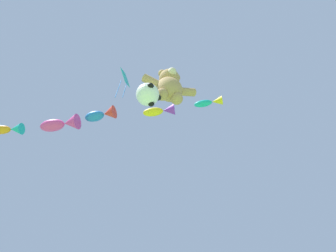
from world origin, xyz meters
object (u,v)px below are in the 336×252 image
object	(u,v)px
soccer_ball_kite	(148,95)
fish_kite_goldfin	(161,111)
fish_kite_tangerine	(8,129)
diamond_kite	(125,80)
teddy_bear_kite	(169,86)
fish_kite_magenta	(62,124)
fish_kite_cobalt	(102,115)
fish_kite_teal	(210,102)

from	to	relation	value
soccer_ball_kite	fish_kite_goldfin	size ratio (longest dim) A/B	0.52
fish_kite_tangerine	diamond_kite	xyz separation A→B (m)	(5.37, -4.32, 1.11)
teddy_bear_kite	fish_kite_magenta	xyz separation A→B (m)	(-4.39, 4.77, 1.97)
soccer_ball_kite	fish_kite_goldfin	bearing A→B (deg)	65.48
fish_kite_cobalt	fish_kite_teal	bearing A→B (deg)	-26.13
fish_kite_goldfin	fish_kite_cobalt	bearing A→B (deg)	156.63
soccer_ball_kite	fish_kite_goldfin	world-z (taller)	fish_kite_goldfin
fish_kite_magenta	diamond_kite	distance (m)	4.05
teddy_bear_kite	fish_kite_tangerine	distance (m)	9.82
fish_kite_goldfin	fish_kite_cobalt	distance (m)	3.16
soccer_ball_kite	fish_kite_teal	world-z (taller)	fish_kite_teal
fish_kite_cobalt	fish_kite_magenta	distance (m)	2.15
soccer_ball_kite	fish_kite_cobalt	size ratio (longest dim) A/B	0.51
fish_kite_teal	fish_kite_tangerine	size ratio (longest dim) A/B	0.78
fish_kite_goldfin	diamond_kite	distance (m)	2.56
soccer_ball_kite	fish_kite_tangerine	distance (m)	9.70
teddy_bear_kite	fish_kite_cobalt	xyz separation A→B (m)	(-2.52, 3.80, 2.35)
fish_kite_magenta	diamond_kite	bearing A→B (deg)	-47.77
fish_kite_teal	fish_kite_magenta	size ratio (longest dim) A/B	0.66
fish_kite_goldfin	fish_kite_tangerine	bearing A→B (deg)	153.85
teddy_bear_kite	fish_kite_cobalt	world-z (taller)	fish_kite_cobalt
soccer_ball_kite	diamond_kite	xyz separation A→B (m)	(-1.03, 2.02, 4.72)
teddy_bear_kite	fish_kite_tangerine	bearing A→B (deg)	138.97
soccer_ball_kite	fish_kite_magenta	bearing A→B (deg)	126.52
fish_kite_cobalt	fish_kite_tangerine	size ratio (longest dim) A/B	0.95
fish_kite_cobalt	fish_kite_magenta	world-z (taller)	fish_kite_cobalt
fish_kite_goldfin	diamond_kite	world-z (taller)	diamond_kite
fish_kite_goldfin	diamond_kite	size ratio (longest dim) A/B	0.55
fish_kite_goldfin	fish_kite_tangerine	world-z (taller)	fish_kite_tangerine
teddy_bear_kite	fish_kite_teal	world-z (taller)	fish_kite_teal
diamond_kite	teddy_bear_kite	bearing A→B (deg)	-46.76
teddy_bear_kite	soccer_ball_kite	size ratio (longest dim) A/B	2.54
fish_kite_teal	fish_kite_magenta	bearing A→B (deg)	153.55
soccer_ball_kite	teddy_bear_kite	bearing A→B (deg)	4.75
fish_kite_cobalt	fish_kite_tangerine	world-z (taller)	fish_kite_cobalt
soccer_ball_kite	diamond_kite	distance (m)	5.23
teddy_bear_kite	fish_kite_teal	xyz separation A→B (m)	(2.61, 1.28, 2.25)
soccer_ball_kite	fish_kite_tangerine	size ratio (longest dim) A/B	0.48
soccer_ball_kite	diamond_kite	bearing A→B (deg)	116.92
soccer_ball_kite	fish_kite_cobalt	world-z (taller)	fish_kite_cobalt
fish_kite_goldfin	fish_kite_magenta	size ratio (longest dim) A/B	0.79
teddy_bear_kite	fish_kite_teal	bearing A→B (deg)	26.14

